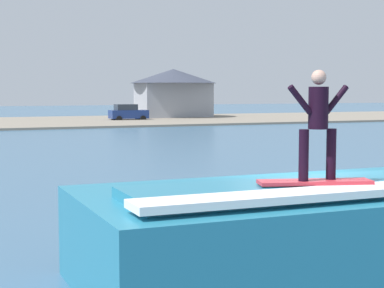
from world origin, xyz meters
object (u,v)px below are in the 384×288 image
at_px(car_far_shore, 128,113).
at_px(house_gabled_white, 173,88).
at_px(surfboard, 315,182).
at_px(wave_crest, 296,232).
at_px(surfer, 318,119).

bearing_deg(car_far_shore, house_gabled_white, 33.89).
height_order(surfboard, car_far_shore, surfboard).
relative_size(wave_crest, car_far_shore, 1.83).
height_order(surfer, house_gabled_white, house_gabled_white).
height_order(wave_crest, house_gabled_white, house_gabled_white).
xyz_separation_m(surfboard, surfer, (0.03, -0.01, 1.03)).
distance_m(wave_crest, house_gabled_white, 64.54).
bearing_deg(surfboard, car_far_shore, 76.09).
relative_size(wave_crest, house_gabled_white, 0.73).
bearing_deg(house_gabled_white, car_far_shore, -146.11).
relative_size(wave_crest, surfboard, 3.94).
xyz_separation_m(surfboard, house_gabled_white, (21.17, 61.64, 1.74)).
relative_size(car_far_shore, house_gabled_white, 0.40).
bearing_deg(surfboard, house_gabled_white, 71.04).
height_order(car_far_shore, house_gabled_white, house_gabled_white).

